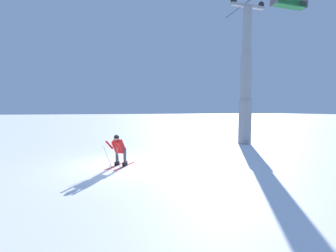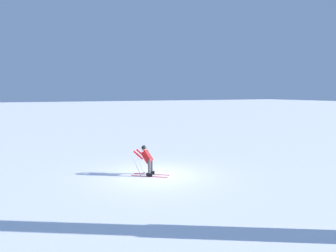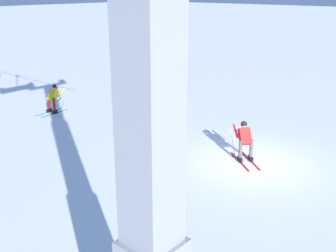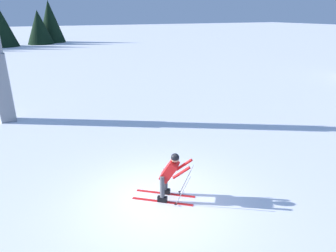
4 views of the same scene
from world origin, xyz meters
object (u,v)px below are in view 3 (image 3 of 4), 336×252
Objects in this scene: lift_tower_near at (151,152)px; trail_marker_pole at (174,83)px; skier_carving_main at (245,138)px; skier_distant_uphill at (53,97)px.

trail_marker_pole is (11.58, -14.21, -3.39)m from lift_tower_near.
skier_carving_main is 0.16× the size of lift_tower_near.
lift_tower_near is at bearing 150.12° from skier_distant_uphill.
lift_tower_near is 5.82× the size of skier_distant_uphill.
skier_carving_main reaches higher than skier_distant_uphill.
trail_marker_pole is (7.27, -4.54, 0.24)m from skier_carving_main.
skier_distant_uphill is at bearing 58.55° from trail_marker_pole.
skier_carving_main is 8.57m from trail_marker_pole.
trail_marker_pole is at bearing -32.02° from skier_carving_main.
trail_marker_pole is 1.11× the size of skier_distant_uphill.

